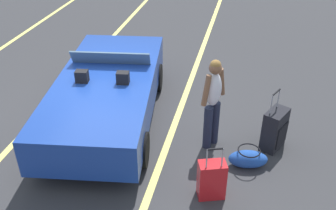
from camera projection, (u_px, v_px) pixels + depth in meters
name	position (u px, v px, depth m)	size (l,w,h in m)	color
ground_plane	(109.00, 120.00, 7.52)	(80.00, 80.00, 0.00)	#333335
lot_line_near	(173.00, 128.00, 7.28)	(18.00, 0.12, 0.01)	#EAE066
lot_line_mid	(44.00, 111.00, 7.78)	(18.00, 0.12, 0.01)	#EAE066
convertible_car	(109.00, 88.00, 7.39)	(4.35, 2.34, 1.24)	navy
suitcase_large_black	(275.00, 130.00, 6.60)	(0.55, 0.46, 1.10)	black
suitcase_medium_bright	(212.00, 180.00, 5.62)	(0.36, 0.46, 0.95)	red
duffel_bag	(248.00, 159.00, 6.26)	(0.43, 0.68, 0.34)	#1E479E
traveler_person	(213.00, 99.00, 6.37)	(0.56, 0.38, 1.65)	#1E2338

